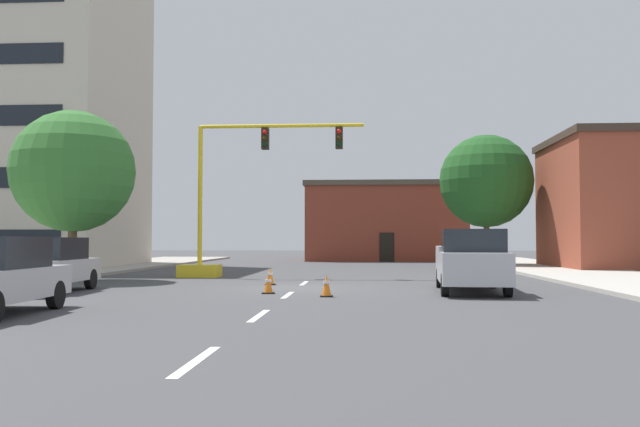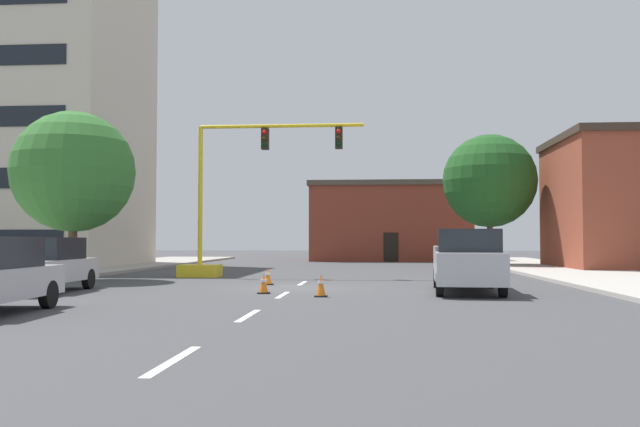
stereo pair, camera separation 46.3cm
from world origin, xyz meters
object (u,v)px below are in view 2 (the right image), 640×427
object	(u,v)px
traffic_signal_gantry	(222,228)
sedan_silver_mid_left	(45,264)
tree_right_far	(489,181)
traffic_cone_roadside_c	(268,277)
pickup_truck_silver	(467,262)
traffic_cone_roadside_a	(321,286)
traffic_cone_roadside_b	(264,284)
tree_left_near	(74,172)

from	to	relation	value
traffic_signal_gantry	sedan_silver_mid_left	xyz separation A→B (m)	(-3.66, -8.97, -1.31)
tree_right_far	sedan_silver_mid_left	size ratio (longest dim) A/B	1.80
sedan_silver_mid_left	traffic_cone_roadside_c	size ratio (longest dim) A/B	7.30
pickup_truck_silver	traffic_cone_roadside_c	xyz separation A→B (m)	(-6.85, 2.96, -0.67)
sedan_silver_mid_left	pickup_truck_silver	bearing A→B (deg)	4.48
pickup_truck_silver	traffic_cone_roadside_c	bearing A→B (deg)	156.61
traffic_cone_roadside_a	traffic_cone_roadside_b	distance (m)	2.14
pickup_truck_silver	traffic_cone_roadside_c	world-z (taller)	pickup_truck_silver
traffic_signal_gantry	traffic_cone_roadside_b	size ratio (longest dim) A/B	13.36
pickup_truck_silver	traffic_cone_roadside_c	size ratio (longest dim) A/B	8.82
tree_right_far	traffic_cone_roadside_a	xyz separation A→B (m)	(-8.69, -22.73, -4.99)
tree_left_near	traffic_cone_roadside_a	world-z (taller)	tree_left_near
traffic_signal_gantry	pickup_truck_silver	world-z (taller)	traffic_signal_gantry
traffic_signal_gantry	pickup_truck_silver	xyz separation A→B (m)	(9.72, -7.92, -1.22)
traffic_cone_roadside_b	traffic_cone_roadside_c	xyz separation A→B (m)	(-0.50, 3.97, 0.00)
traffic_signal_gantry	traffic_cone_roadside_c	world-z (taller)	traffic_signal_gantry
traffic_cone_roadside_b	traffic_cone_roadside_a	bearing A→B (deg)	-29.28
traffic_cone_roadside_b	traffic_cone_roadside_c	distance (m)	4.00
traffic_signal_gantry	tree_left_near	distance (m)	6.69
traffic_cone_roadside_c	tree_left_near	bearing A→B (deg)	167.32
tree_left_near	traffic_cone_roadside_a	bearing A→B (deg)	-32.74
tree_left_near	traffic_cone_roadside_b	bearing A→B (deg)	-33.44
traffic_cone_roadside_a	traffic_cone_roadside_b	world-z (taller)	traffic_cone_roadside_a
pickup_truck_silver	traffic_cone_roadside_b	xyz separation A→B (m)	(-6.35, -1.01, -0.67)
tree_right_far	traffic_cone_roadside_b	size ratio (longest dim) A/B	13.30
traffic_cone_roadside_a	traffic_cone_roadside_c	size ratio (longest dim) A/B	1.05
tree_left_near	traffic_cone_roadside_c	xyz separation A→B (m)	(8.37, -1.88, -4.14)
sedan_silver_mid_left	traffic_cone_roadside_a	world-z (taller)	sedan_silver_mid_left
tree_right_far	traffic_cone_roadside_a	bearing A→B (deg)	-110.93
traffic_cone_roadside_b	traffic_cone_roadside_c	world-z (taller)	traffic_cone_roadside_c
sedan_silver_mid_left	traffic_cone_roadside_b	bearing A→B (deg)	0.30
traffic_signal_gantry	tree_right_far	size ratio (longest dim) A/B	1.00
traffic_cone_roadside_b	pickup_truck_silver	bearing A→B (deg)	9.04
traffic_signal_gantry	sedan_silver_mid_left	distance (m)	9.77
tree_right_far	traffic_cone_roadside_b	distance (m)	24.63
tree_right_far	pickup_truck_silver	bearing A→B (deg)	-101.50
tree_right_far	traffic_cone_roadside_b	xyz separation A→B (m)	(-10.56, -21.68, -5.01)
traffic_cone_roadside_a	traffic_signal_gantry	bearing A→B (deg)	117.68
sedan_silver_mid_left	traffic_cone_roadside_a	xyz separation A→B (m)	(8.89, -1.01, -0.56)
traffic_cone_roadside_a	sedan_silver_mid_left	bearing A→B (deg)	173.53
traffic_signal_gantry	tree_left_near	size ratio (longest dim) A/B	1.19
traffic_signal_gantry	traffic_cone_roadside_c	distance (m)	6.03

